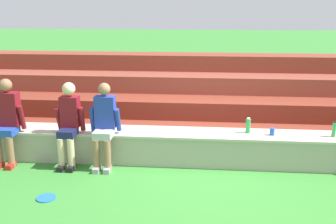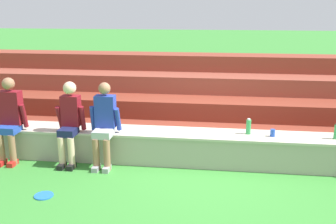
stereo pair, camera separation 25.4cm
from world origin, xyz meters
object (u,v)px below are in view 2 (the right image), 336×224
(person_left_of_center, at_px, (10,117))
(person_center, at_px, (70,121))
(frisbee, at_px, (44,196))
(plastic_cup_middle, at_px, (273,133))
(water_bottle_near_right, at_px, (249,127))
(water_bottle_near_left, at_px, (336,132))
(person_right_of_center, at_px, (104,123))

(person_left_of_center, relative_size, person_center, 1.04)
(person_left_of_center, bearing_deg, frisbee, -47.70)
(plastic_cup_middle, bearing_deg, water_bottle_near_right, 168.11)
(water_bottle_near_left, bearing_deg, person_right_of_center, -175.68)
(person_left_of_center, distance_m, water_bottle_near_right, 4.04)
(person_left_of_center, bearing_deg, plastic_cup_middle, 3.78)
(person_center, bearing_deg, plastic_cup_middle, 4.55)
(water_bottle_near_left, distance_m, water_bottle_near_right, 1.37)
(person_center, distance_m, water_bottle_near_left, 4.35)
(water_bottle_near_right, xyz_separation_m, frisbee, (-2.92, -1.58, -0.65))
(plastic_cup_middle, bearing_deg, person_right_of_center, -174.29)
(person_left_of_center, height_order, frisbee, person_left_of_center)
(person_center, xyz_separation_m, frisbee, (0.05, -1.23, -0.74))
(person_right_of_center, xyz_separation_m, frisbee, (-0.55, -1.23, -0.74))
(person_right_of_center, distance_m, plastic_cup_middle, 2.77)
(person_center, bearing_deg, person_left_of_center, -178.68)
(person_left_of_center, relative_size, person_right_of_center, 1.03)
(person_right_of_center, relative_size, water_bottle_near_right, 5.26)
(plastic_cup_middle, bearing_deg, water_bottle_near_left, 0.41)
(person_left_of_center, bearing_deg, person_right_of_center, 0.54)
(water_bottle_near_left, bearing_deg, plastic_cup_middle, -179.59)
(water_bottle_near_left, height_order, plastic_cup_middle, water_bottle_near_left)
(person_center, bearing_deg, frisbee, -87.67)
(person_left_of_center, xyz_separation_m, water_bottle_near_right, (4.02, 0.37, -0.12))
(plastic_cup_middle, bearing_deg, frisbee, -155.58)
(person_right_of_center, bearing_deg, water_bottle_near_right, 8.57)
(person_right_of_center, height_order, water_bottle_near_right, person_right_of_center)
(person_center, xyz_separation_m, person_right_of_center, (0.60, -0.01, -0.00))
(person_left_of_center, distance_m, person_right_of_center, 1.65)
(person_right_of_center, height_order, frisbee, person_right_of_center)
(person_center, distance_m, water_bottle_near_right, 2.99)
(person_right_of_center, distance_m, frisbee, 1.53)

